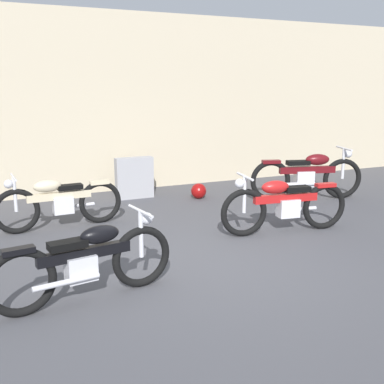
# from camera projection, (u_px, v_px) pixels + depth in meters

# --- Properties ---
(ground_plane) EXTENTS (40.00, 40.00, 0.00)m
(ground_plane) POSITION_uv_depth(u_px,v_px,m) (210.00, 261.00, 5.76)
(ground_plane) COLOR #47474C
(building_wall) EXTENTS (18.00, 0.30, 3.57)m
(building_wall) POSITION_uv_depth(u_px,v_px,m) (114.00, 103.00, 9.39)
(building_wall) COLOR beige
(building_wall) RESTS_ON ground_plane
(stone_marker) EXTENTS (0.73, 0.21, 0.80)m
(stone_marker) POSITION_uv_depth(u_px,v_px,m) (134.00, 178.00, 8.91)
(stone_marker) COLOR #9E9EA3
(stone_marker) RESTS_ON ground_plane
(helmet) EXTENTS (0.30, 0.30, 0.30)m
(helmet) POSITION_uv_depth(u_px,v_px,m) (199.00, 191.00, 8.93)
(helmet) COLOR maroon
(helmet) RESTS_ON ground_plane
(motorcycle_red) EXTENTS (2.00, 0.56, 0.90)m
(motorcycle_red) POSITION_uv_depth(u_px,v_px,m) (284.00, 204.00, 6.78)
(motorcycle_red) COLOR black
(motorcycle_red) RESTS_ON ground_plane
(motorcycle_black) EXTENTS (1.91, 0.59, 0.86)m
(motorcycle_black) POSITION_uv_depth(u_px,v_px,m) (87.00, 261.00, 4.62)
(motorcycle_black) COLOR black
(motorcycle_black) RESTS_ON ground_plane
(motorcycle_cream) EXTENTS (1.93, 0.54, 0.86)m
(motorcycle_cream) POSITION_uv_depth(u_px,v_px,m) (59.00, 202.00, 7.00)
(motorcycle_cream) COLOR black
(motorcycle_cream) RESTS_ON ground_plane
(motorcycle_maroon) EXTENTS (2.15, 0.83, 0.99)m
(motorcycle_maroon) POSITION_uv_depth(u_px,v_px,m) (308.00, 175.00, 8.78)
(motorcycle_maroon) COLOR black
(motorcycle_maroon) RESTS_ON ground_plane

